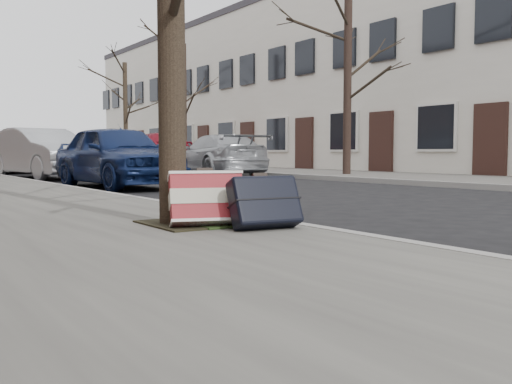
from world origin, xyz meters
TOP-DOWN VIEW (x-y plane):
  - ground at (0.00, 0.00)m, footprint 120.00×120.00m
  - far_sidewalk at (7.80, 15.00)m, footprint 4.00×70.00m
  - house_far at (13.15, 16.00)m, footprint 6.70×40.00m
  - dirt_patch at (-2.00, 1.20)m, footprint 0.85×0.85m
  - suitcase_red at (-2.05, 0.93)m, footprint 0.69×0.53m
  - suitcase_navy at (-1.71, 0.56)m, footprint 0.63×0.42m
  - car_near_front at (0.06, 8.48)m, footprint 1.83×4.08m
  - car_near_mid at (-0.17, 13.69)m, footprint 2.33×4.60m
  - car_near_back at (-0.15, 19.85)m, footprint 3.06×5.84m
  - car_far_front at (4.67, 12.06)m, footprint 2.38×4.64m
  - car_far_back at (4.83, 16.58)m, footprint 2.85×4.95m
  - tree_far_a at (7.20, 8.95)m, footprint 0.23×0.23m
  - tree_far_b at (7.20, 19.12)m, footprint 0.21×0.21m
  - tree_far_c at (7.20, 25.88)m, footprint 0.24×0.24m

SIDE VIEW (x-z plane):
  - ground at x=0.00m, z-range 0.00..0.00m
  - far_sidewalk at x=7.80m, z-range 0.00..0.12m
  - dirt_patch at x=-2.00m, z-range 0.12..0.14m
  - suitcase_navy at x=-1.71m, z-range 0.12..0.58m
  - suitcase_red at x=-2.05m, z-range 0.12..0.59m
  - car_far_front at x=4.67m, z-range 0.00..1.29m
  - car_near_front at x=0.06m, z-range 0.00..1.36m
  - car_near_mid at x=-0.17m, z-range 0.00..1.45m
  - car_near_back at x=-0.15m, z-range 0.00..1.57m
  - car_far_back at x=4.83m, z-range 0.00..1.59m
  - tree_far_b at x=7.20m, z-range 0.12..5.44m
  - tree_far_c at x=7.20m, z-range 0.12..5.50m
  - tree_far_a at x=7.20m, z-range 0.12..5.67m
  - house_far at x=13.15m, z-range 0.00..7.20m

